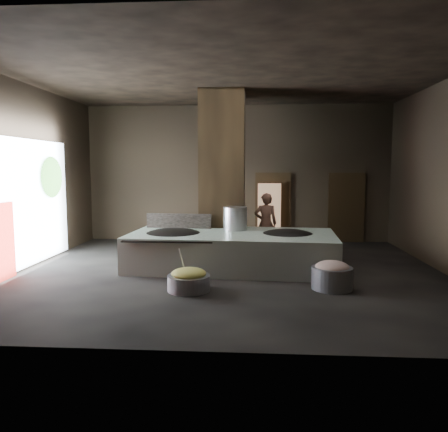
# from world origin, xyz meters

# --- Properties ---
(floor) EXTENTS (10.00, 9.00, 0.10)m
(floor) POSITION_xyz_m (0.00, 0.00, -0.05)
(floor) COLOR black
(floor) RESTS_ON ground
(ceiling) EXTENTS (10.00, 9.00, 0.10)m
(ceiling) POSITION_xyz_m (0.00, 0.00, 4.55)
(ceiling) COLOR black
(ceiling) RESTS_ON back_wall
(back_wall) EXTENTS (10.00, 0.10, 4.50)m
(back_wall) POSITION_xyz_m (0.00, 4.55, 2.25)
(back_wall) COLOR black
(back_wall) RESTS_ON ground
(front_wall) EXTENTS (10.00, 0.10, 4.50)m
(front_wall) POSITION_xyz_m (0.00, -4.55, 2.25)
(front_wall) COLOR black
(front_wall) RESTS_ON ground
(left_wall) EXTENTS (0.10, 9.00, 4.50)m
(left_wall) POSITION_xyz_m (-5.05, 0.00, 2.25)
(left_wall) COLOR black
(left_wall) RESTS_ON ground
(pillar) EXTENTS (1.20, 1.20, 4.50)m
(pillar) POSITION_xyz_m (-0.30, 1.90, 2.25)
(pillar) COLOR black
(pillar) RESTS_ON ground
(hearth_platform) EXTENTS (5.11, 2.69, 0.86)m
(hearth_platform) POSITION_xyz_m (0.04, 0.48, 0.43)
(hearth_platform) COLOR silver
(hearth_platform) RESTS_ON ground
(platform_cap) EXTENTS (4.86, 2.33, 0.03)m
(platform_cap) POSITION_xyz_m (0.04, 0.48, 0.82)
(platform_cap) COLOR black
(platform_cap) RESTS_ON hearth_platform
(wok_left) EXTENTS (1.57, 1.57, 0.43)m
(wok_left) POSITION_xyz_m (-1.41, 0.43, 0.75)
(wok_left) COLOR black
(wok_left) RESTS_ON hearth_platform
(wok_left_rim) EXTENTS (1.60, 1.60, 0.05)m
(wok_left_rim) POSITION_xyz_m (-1.41, 0.43, 0.82)
(wok_left_rim) COLOR black
(wok_left_rim) RESTS_ON hearth_platform
(wok_right) EXTENTS (1.46, 1.46, 0.41)m
(wok_right) POSITION_xyz_m (1.39, 0.53, 0.75)
(wok_right) COLOR black
(wok_right) RESTS_ON hearth_platform
(wok_right_rim) EXTENTS (1.49, 1.49, 0.05)m
(wok_right_rim) POSITION_xyz_m (1.39, 0.53, 0.82)
(wok_right_rim) COLOR black
(wok_right_rim) RESTS_ON hearth_platform
(stock_pot) EXTENTS (0.60, 0.60, 0.65)m
(stock_pot) POSITION_xyz_m (0.09, 1.03, 1.13)
(stock_pot) COLOR silver
(stock_pot) RESTS_ON hearth_platform
(splash_guard) EXTENTS (1.73, 0.17, 0.43)m
(splash_guard) POSITION_xyz_m (-1.41, 1.23, 1.03)
(splash_guard) COLOR black
(splash_guard) RESTS_ON hearth_platform
(cook) EXTENTS (0.65, 0.43, 1.74)m
(cook) POSITION_xyz_m (0.91, 2.31, 0.87)
(cook) COLOR #96614C
(cook) RESTS_ON ground
(veg_basin) EXTENTS (1.00, 1.00, 0.31)m
(veg_basin) POSITION_xyz_m (-0.73, -1.61, 0.16)
(veg_basin) COLOR slate
(veg_basin) RESTS_ON ground
(veg_fill) EXTENTS (0.70, 0.70, 0.22)m
(veg_fill) POSITION_xyz_m (-0.73, -1.61, 0.35)
(veg_fill) COLOR #7B9E4C
(veg_fill) RESTS_ON veg_basin
(ladle) EXTENTS (0.11, 0.33, 0.61)m
(ladle) POSITION_xyz_m (-0.88, -1.46, 0.55)
(ladle) COLOR silver
(ladle) RESTS_ON veg_basin
(meat_basin) EXTENTS (0.86, 0.86, 0.45)m
(meat_basin) POSITION_xyz_m (2.16, -1.29, 0.23)
(meat_basin) COLOR slate
(meat_basin) RESTS_ON ground
(meat_fill) EXTENTS (0.68, 0.68, 0.26)m
(meat_fill) POSITION_xyz_m (2.16, -1.29, 0.45)
(meat_fill) COLOR #A56D63
(meat_fill) RESTS_ON meat_basin
(doorway_near) EXTENTS (1.18, 0.08, 2.38)m
(doorway_near) POSITION_xyz_m (1.20, 4.45, 1.10)
(doorway_near) COLOR black
(doorway_near) RESTS_ON ground
(doorway_near_glow) EXTENTS (0.76, 0.04, 1.79)m
(doorway_near_glow) POSITION_xyz_m (1.07, 4.25, 1.05)
(doorway_near_glow) COLOR #8C6647
(doorway_near_glow) RESTS_ON ground
(doorway_far) EXTENTS (1.18, 0.08, 2.38)m
(doorway_far) POSITION_xyz_m (3.60, 4.45, 1.10)
(doorway_far) COLOR black
(doorway_far) RESTS_ON ground
(doorway_far_glow) EXTENTS (0.79, 0.04, 1.87)m
(doorway_far_glow) POSITION_xyz_m (3.64, 4.63, 1.05)
(doorway_far_glow) COLOR #8C6647
(doorway_far_glow) RESTS_ON ground
(left_opening) EXTENTS (0.04, 4.20, 3.10)m
(left_opening) POSITION_xyz_m (-4.95, 0.20, 1.60)
(left_opening) COLOR white
(left_opening) RESTS_ON ground
(pavilion_sliver) EXTENTS (0.05, 0.90, 1.70)m
(pavilion_sliver) POSITION_xyz_m (-4.88, -1.10, 0.85)
(pavilion_sliver) COLOR maroon
(pavilion_sliver) RESTS_ON ground
(tree_silhouette) EXTENTS (0.28, 1.10, 1.10)m
(tree_silhouette) POSITION_xyz_m (-4.85, 1.30, 2.20)
(tree_silhouette) COLOR #194714
(tree_silhouette) RESTS_ON left_opening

